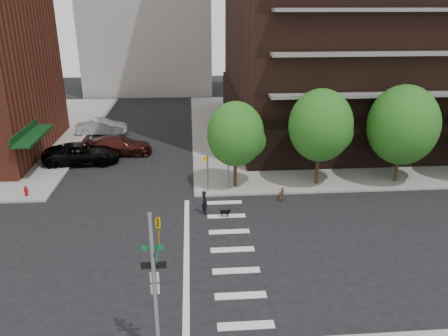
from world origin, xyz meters
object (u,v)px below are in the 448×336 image
at_px(fire_hydrant, 26,191).
at_px(scooter, 282,192).
at_px(parked_car_maroon, 119,145).
at_px(parked_car_black, 82,153).
at_px(dog_walker, 205,202).
at_px(traffic_signal, 156,299).
at_px(parked_car_silver, 102,127).

relative_size(fire_hydrant, scooter, 0.48).
bearing_deg(parked_car_maroon, parked_car_black, 128.35).
bearing_deg(parked_car_black, dog_walker, -139.92).
bearing_deg(parked_car_black, traffic_signal, -164.99).
height_order(parked_car_black, scooter, parked_car_black).
xyz_separation_m(parked_car_maroon, dog_walker, (7.15, -12.12, -0.05)).
bearing_deg(parked_car_black, parked_car_silver, -4.73).
bearing_deg(parked_car_silver, dog_walker, -153.37).
bearing_deg(scooter, traffic_signal, -99.29).
bearing_deg(dog_walker, traffic_signal, 147.91).
height_order(fire_hydrant, parked_car_black, parked_car_black).
distance_m(parked_car_maroon, dog_walker, 14.07).
xyz_separation_m(parked_car_maroon, parked_car_silver, (-2.64, 6.41, -0.02)).
bearing_deg(parked_car_maroon, fire_hydrant, 151.46).
xyz_separation_m(fire_hydrant, parked_car_silver, (2.36, 15.23, 0.27)).
height_order(traffic_signal, scooter, traffic_signal).
relative_size(fire_hydrant, parked_car_silver, 0.15).
bearing_deg(dog_walker, scooter, -91.77).
xyz_separation_m(parked_car_black, parked_car_silver, (0.06, 8.47, -0.04)).
bearing_deg(scooter, fire_hydrant, -165.29).
distance_m(parked_car_maroon, scooter, 16.12).
bearing_deg(scooter, parked_car_maroon, 160.05).
height_order(parked_car_maroon, scooter, parked_car_maroon).
distance_m(fire_hydrant, scooter, 17.59).
bearing_deg(fire_hydrant, traffic_signal, -56.74).
xyz_separation_m(traffic_signal, dog_walker, (2.12, 12.00, -1.92)).
distance_m(parked_car_silver, scooter, 22.45).
relative_size(parked_car_black, scooter, 4.07).
bearing_deg(parked_car_silver, scooter, -138.65).
bearing_deg(parked_car_black, parked_car_maroon, -56.96).
bearing_deg(parked_car_silver, fire_hydrant, 169.98).
distance_m(traffic_signal, parked_car_silver, 31.53).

